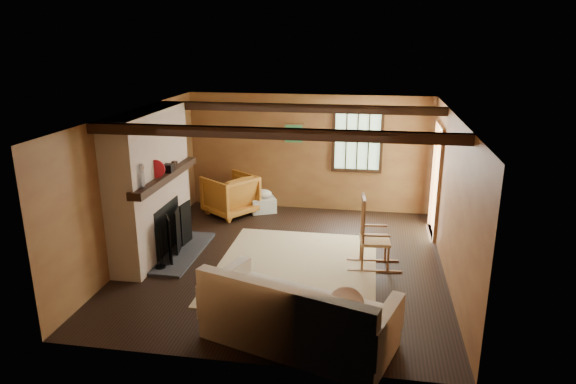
% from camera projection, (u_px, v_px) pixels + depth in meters
% --- Properties ---
extents(ground, '(5.50, 5.50, 0.00)m').
position_uv_depth(ground, '(286.00, 261.00, 8.36)').
color(ground, black).
rests_on(ground, ground).
extents(room_envelope, '(5.02, 5.52, 2.44)m').
position_uv_depth(room_envelope, '(302.00, 161.00, 8.09)').
color(room_envelope, olive).
rests_on(room_envelope, ground).
extents(fireplace, '(1.02, 2.30, 2.40)m').
position_uv_depth(fireplace, '(152.00, 190.00, 8.39)').
color(fireplace, brown).
rests_on(fireplace, ground).
extents(rug, '(2.50, 3.00, 0.01)m').
position_uv_depth(rug, '(296.00, 267.00, 8.14)').
color(rug, tan).
rests_on(rug, ground).
extents(rocking_chair, '(0.88, 0.51, 1.16)m').
position_uv_depth(rocking_chair, '(372.00, 238.00, 8.04)').
color(rocking_chair, tan).
rests_on(rocking_chair, ground).
extents(sofa, '(2.45, 1.66, 0.91)m').
position_uv_depth(sofa, '(297.00, 319.00, 6.04)').
color(sofa, white).
rests_on(sofa, ground).
extents(firewood_pile, '(0.58, 0.11, 0.21)m').
position_uv_depth(firewood_pile, '(221.00, 201.00, 11.08)').
color(firewood_pile, brown).
rests_on(firewood_pile, ground).
extents(laundry_basket, '(0.61, 0.55, 0.30)m').
position_uv_depth(laundry_basket, '(263.00, 205.00, 10.66)').
color(laundry_basket, white).
rests_on(laundry_basket, ground).
extents(basket_pillow, '(0.41, 0.35, 0.18)m').
position_uv_depth(basket_pillow, '(263.00, 194.00, 10.59)').
color(basket_pillow, white).
rests_on(basket_pillow, laundry_basket).
extents(armchair, '(1.27, 1.26, 0.83)m').
position_uv_depth(armchair, '(230.00, 195.00, 10.44)').
color(armchair, '#BF6026').
rests_on(armchair, ground).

